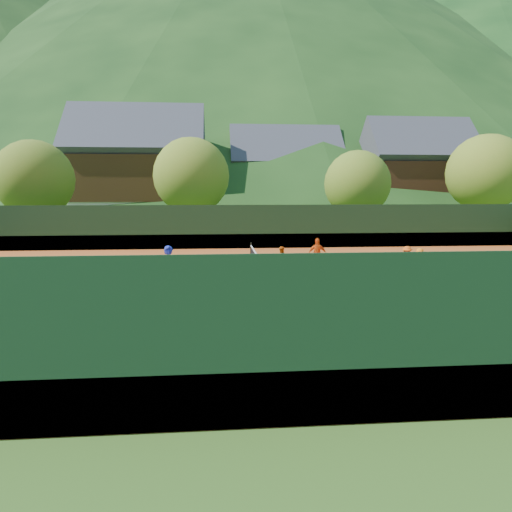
{
  "coord_description": "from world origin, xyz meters",
  "views": [
    {
      "loc": [
        -1.88,
        -19.25,
        4.04
      ],
      "look_at": [
        -0.23,
        0.0,
        1.23
      ],
      "focal_mm": 32.0,
      "sensor_mm": 36.0,
      "label": 1
    }
  ],
  "objects": [
    {
      "name": "mountain_far_right",
      "position": [
        90.0,
        150.0,
        47.5
      ],
      "size": [
        260.0,
        260.0,
        95.0
      ],
      "primitive_type": "cone",
      "color": "#133613",
      "rests_on": "ground"
    },
    {
      "name": "tennis_net",
      "position": [
        0.0,
        0.0,
        0.52
      ],
      "size": [
        0.1,
        12.07,
        1.1
      ],
      "color": "black",
      "rests_on": "clay_court"
    },
    {
      "name": "clay_court",
      "position": [
        0.0,
        0.0,
        0.01
      ],
      "size": [
        40.0,
        24.0,
        0.02
      ],
      "primitive_type": "cube",
      "color": "#AD4D1C",
      "rests_on": "ground"
    },
    {
      "name": "tennis_ball_4",
      "position": [
        -2.35,
        -9.13,
        0.05
      ],
      "size": [
        0.07,
        0.07,
        0.07
      ],
      "primitive_type": "sphere",
      "color": "#C3D323",
      "rests_on": "clay_court"
    },
    {
      "name": "court_lines",
      "position": [
        0.0,
        0.0,
        0.02
      ],
      "size": [
        23.83,
        11.03,
        0.0
      ],
      "color": "silver",
      "rests_on": "clay_court"
    },
    {
      "name": "tennis_ball_5",
      "position": [
        -6.1,
        -9.36,
        0.05
      ],
      "size": [
        0.07,
        0.07,
        0.07
      ],
      "primitive_type": "sphere",
      "color": "#C3D323",
      "rests_on": "clay_court"
    },
    {
      "name": "tennis_ball_25",
      "position": [
        -3.38,
        -2.59,
        0.05
      ],
      "size": [
        0.07,
        0.07,
        0.07
      ],
      "primitive_type": "sphere",
      "color": "#C3D323",
      "rests_on": "clay_court"
    },
    {
      "name": "chalet_mid",
      "position": [
        6.0,
        34.0,
        4.99
      ],
      "size": [
        12.65,
        8.82,
        11.45
      ],
      "color": "beige",
      "rests_on": "ground"
    },
    {
      "name": "student_c",
      "position": [
        7.54,
        1.08,
        0.68
      ],
      "size": [
        0.66,
        0.44,
        1.32
      ],
      "primitive_type": "imported",
      "rotation": [
        0.0,
        0.0,
        3.16
      ],
      "color": "orange",
      "rests_on": "clay_court"
    },
    {
      "name": "tennis_ball_0",
      "position": [
        -0.86,
        -7.98,
        0.05
      ],
      "size": [
        0.07,
        0.07,
        0.07
      ],
      "primitive_type": "sphere",
      "color": "#C3D323",
      "rests_on": "clay_court"
    },
    {
      "name": "student_b",
      "position": [
        3.16,
        3.22,
        0.82
      ],
      "size": [
        0.99,
        0.57,
        1.6
      ],
      "primitive_type": "imported",
      "rotation": [
        0.0,
        0.0,
        2.94
      ],
      "color": "#EA5A14",
      "rests_on": "clay_court"
    },
    {
      "name": "tennis_ball_8",
      "position": [
        -0.87,
        -2.32,
        0.05
      ],
      "size": [
        0.07,
        0.07,
        0.07
      ],
      "primitive_type": "sphere",
      "color": "#C3D323",
      "rests_on": "clay_court"
    },
    {
      "name": "tennis_ball_23",
      "position": [
        -7.52,
        -4.74,
        0.05
      ],
      "size": [
        0.07,
        0.07,
        0.07
      ],
      "primitive_type": "sphere",
      "color": "#C3D323",
      "rests_on": "clay_court"
    },
    {
      "name": "tennis_ball_16",
      "position": [
        0.37,
        -3.8,
        0.05
      ],
      "size": [
        0.07,
        0.07,
        0.07
      ],
      "primitive_type": "sphere",
      "color": "#C3D323",
      "rests_on": "clay_court"
    },
    {
      "name": "tennis_ball_24",
      "position": [
        6.07,
        -1.23,
        0.05
      ],
      "size": [
        0.07,
        0.07,
        0.07
      ],
      "primitive_type": "sphere",
      "color": "#C3D323",
      "rests_on": "clay_court"
    },
    {
      "name": "tree_c",
      "position": [
        10.0,
        19.0,
        4.54
      ],
      "size": [
        5.6,
        5.6,
        7.35
      ],
      "color": "#402919",
      "rests_on": "ground"
    },
    {
      "name": "coach",
      "position": [
        -3.69,
        -2.23,
        1.0
      ],
      "size": [
        0.73,
        0.49,
        1.96
      ],
      "primitive_type": "imported",
      "rotation": [
        0.0,
        0.0,
        -0.03
      ],
      "color": "#1C2BB8",
      "rests_on": "clay_court"
    },
    {
      "name": "tennis_ball_2",
      "position": [
        3.59,
        -1.34,
        0.05
      ],
      "size": [
        0.07,
        0.07,
        0.07
      ],
      "primitive_type": "sphere",
      "color": "#C3D323",
      "rests_on": "clay_court"
    },
    {
      "name": "chalet_left",
      "position": [
        -10.0,
        30.0,
        5.65
      ],
      "size": [
        13.8,
        9.93,
        12.92
      ],
      "color": "beige",
      "rests_on": "ground"
    },
    {
      "name": "tennis_ball_17",
      "position": [
        -6.52,
        -8.59,
        0.05
      ],
      "size": [
        0.07,
        0.07,
        0.07
      ],
      "primitive_type": "sphere",
      "color": "#C3D323",
      "rests_on": "clay_court"
    },
    {
      "name": "tennis_ball_1",
      "position": [
        -7.31,
        -1.52,
        0.05
      ],
      "size": [
        0.07,
        0.07,
        0.07
      ],
      "primitive_type": "sphere",
      "color": "#C3D323",
      "rests_on": "clay_court"
    },
    {
      "name": "tennis_ball_21",
      "position": [
        -7.25,
        -2.24,
        0.05
      ],
      "size": [
        0.07,
        0.07,
        0.07
      ],
      "primitive_type": "sphere",
      "color": "#C3D323",
      "rests_on": "clay_court"
    },
    {
      "name": "tennis_ball_19",
      "position": [
        3.9,
        -6.04,
        0.05
      ],
      "size": [
        0.07,
        0.07,
        0.07
      ],
      "primitive_type": "sphere",
      "color": "#C3D323",
      "rests_on": "clay_court"
    },
    {
      "name": "tree_d",
      "position": [
        22.0,
        20.0,
        5.52
      ],
      "size": [
        6.8,
        6.8,
        8.93
      ],
      "color": "#42291A",
      "rests_on": "ground"
    },
    {
      "name": "tree_a",
      "position": [
        -16.0,
        18.0,
        4.87
      ],
      "size": [
        6.0,
        6.0,
        7.88
      ],
      "color": "#42281A",
      "rests_on": "ground"
    },
    {
      "name": "perimeter_fence",
      "position": [
        0.0,
        0.0,
        1.27
      ],
      "size": [
        40.4,
        24.24,
        3.0
      ],
      "color": "black",
      "rests_on": "clay_court"
    },
    {
      "name": "mountain_far",
      "position": [
        10.0,
        160.0,
        55.0
      ],
      "size": [
        280.0,
        280.0,
        110.0
      ],
      "primitive_type": "cone",
      "color": "#163512",
      "rests_on": "ground"
    },
    {
      "name": "tennis_ball_6",
      "position": [
        -6.92,
        -4.42,
        0.05
      ],
      "size": [
        0.07,
        0.07,
        0.07
      ],
      "primitive_type": "sphere",
      "color": "#C3D323",
      "rests_on": "clay_court"
    },
    {
      "name": "student_d",
      "position": [
        7.22,
        1.79,
        0.68
      ],
      "size": [
        0.96,
        0.72,
        1.33
      ],
      "primitive_type": "imported",
      "rotation": [
        0.0,
        0.0,
        2.85
      ],
      "color": "orange",
      "rests_on": "clay_court"
    },
    {
      "name": "tennis_ball_7",
      "position": [
        1.52,
        -5.07,
        0.05
      ],
      "size": [
        0.07,
        0.07,
        0.07
      ],
      "primitive_type": "sphere",
      "color": "#C3D323",
      "rests_on": "clay_court"
    },
    {
      "name": "chalet_right",
      "position": [
        20.0,
        30.0,
        5.26
      ],
      "size": [
        11.5,
        8.82,
        11.91
      ],
      "color": "beige",
      "rests_on": "ground"
    },
    {
      "name": "tennis_ball_13",
      "position": [
        -2.22,
        -4.82,
        0.05
      ],
      "size": [
        0.07,
        0.07,
        0.07
      ],
      "primitive_type": "sphere",
      "color": "#C3D323",
      "rests_on": "clay_court"
    },
    {
      "name": "tennis_ball_14",
      "position": [
        -5.01,
        -4.92,
        0.05
      ],
      "size": [
        0.07,
        0.07,
        0.07
      ],
      "primitive_type": "sphere",
      "color": "#C3D323",
      "rests_on": "clay_court"
    },
    {
      "name": "tree_b",
      "position": [
        -4.0,
        20.0,
        5.19
      ],
      "size": [
        6.4,
        6.4,
        8.4
      ],
      "color": "#432D1A",
      "rests_on": "ground"
    },
    {
      "name": "tennis_ball_18",
      "position": [
        -0.52,
        -3.7,
        0.05
      ],
      "size": [
        0.07,
        0.07,
        0.07
      ],
      "primitive_type": "sphere",
      "color": "#C3D323",
      "rests_on": "clay_court"
    },
    {
      "name": "ground",
      "position": [
        0.0,
        0.0,
        0.0
      ],
      "size": [
        400.0,
        400.0,
        0.0
      ],
      "primitive_type": "plane",
      "color": "#2B4E18",
      "rests_on": "ground"
    },
    {
      "name": "tennis_ball_9",
      "position": [
        2.76,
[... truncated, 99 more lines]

